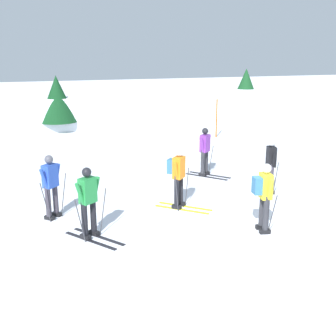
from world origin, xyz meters
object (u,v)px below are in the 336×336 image
Objects in this scene: skier_yellow at (264,195)px; skier_black at (271,165)px; trail_marker_pole at (217,118)px; conifer_far_left at (246,86)px; skier_purple at (205,150)px; conifer_far_right at (57,99)px; skier_green at (88,201)px; skier_blue at (51,185)px; skier_orange at (178,175)px.

skier_yellow is 3.07m from skier_black.
trail_marker_pole is 8.57m from conifer_far_left.
skier_purple is 0.54× the size of conifer_far_left.
skier_green is at bearing -94.41° from conifer_far_right.
skier_blue is at bearing 149.66° from skier_yellow.
skier_green is at bearing 163.46° from skier_yellow.
trail_marker_pole is (9.13, 8.38, 0.07)m from skier_blue.
skier_yellow is 4.14m from skier_green.
skier_orange is 19.02m from conifer_far_left.
skier_yellow is (-0.84, -4.93, 0.04)m from skier_purple.
conifer_far_right is at bearing 82.16° from skier_blue.
skier_orange is (-3.13, -0.15, 0.04)m from skier_black.
skier_yellow is 11.97m from trail_marker_pole.
skier_orange is 2.92m from skier_green.
skier_yellow is 16.00m from conifer_far_right.
skier_black is 5.96m from skier_green.
skier_black is 3.14m from skier_orange.
skier_blue is 5.37m from skier_yellow.
skier_green is at bearing -130.46° from trail_marker_pole.
conifer_far_right reaches higher than trail_marker_pole.
skier_blue is 1.00× the size of skier_black.
conifer_far_left reaches higher than trail_marker_pole.
conifer_far_left reaches higher than skier_green.
conifer_far_right is (1.12, 14.54, 0.88)m from skier_green.
conifer_far_left is at bearing 53.37° from skier_orange.
skier_purple and skier_blue have the same top height.
conifer_far_right reaches higher than skier_yellow.
skier_blue and skier_orange have the same top height.
skier_yellow is 1.00× the size of skier_black.
skier_purple is 3.38m from skier_orange.
skier_black is at bearing -2.38° from skier_blue.
skier_green is 21.57m from conifer_far_left.
skier_green is 14.61m from conifer_far_right.
skier_black is at bearing -70.48° from conifer_far_right.
skier_blue is 20.90m from conifer_far_left.
skier_blue is at bearing -137.45° from trail_marker_pole.
skier_yellow is at bearing -16.54° from skier_green.
skier_blue is 0.87× the size of trail_marker_pole.
skier_purple is 1.00× the size of skier_green.
conifer_far_right reaches higher than skier_blue.
skier_green is (-3.96, 1.18, -0.04)m from skier_yellow.
conifer_far_left is at bearing 45.25° from skier_blue.
skier_purple is 5.91m from skier_blue.
trail_marker_pole reaches higher than skier_blue.
skier_orange and skier_green have the same top height.
skier_blue is 1.68m from skier_green.
trail_marker_pole is at bearing -32.24° from conifer_far_right.
conifer_far_left is at bearing 7.99° from conifer_far_right.
skier_blue is at bearing -97.84° from conifer_far_right.
trail_marker_pole is 0.64× the size of conifer_far_right.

